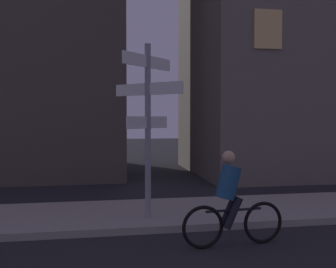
% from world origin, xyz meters
% --- Properties ---
extents(sidewalk_kerb, '(40.00, 2.53, 0.14)m').
position_xyz_m(sidewalk_kerb, '(0.00, 7.10, 0.07)').
color(sidewalk_kerb, gray).
rests_on(sidewalk_kerb, ground_plane).
extents(signpost, '(1.20, 1.20, 3.48)m').
position_xyz_m(signpost, '(-0.62, 6.51, 2.21)').
color(signpost, gray).
rests_on(signpost, sidewalk_kerb).
extents(cyclist, '(1.82, 0.36, 1.61)m').
position_xyz_m(cyclist, '(0.58, 4.93, 0.75)').
color(cyclist, black).
rests_on(cyclist, ground_plane).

